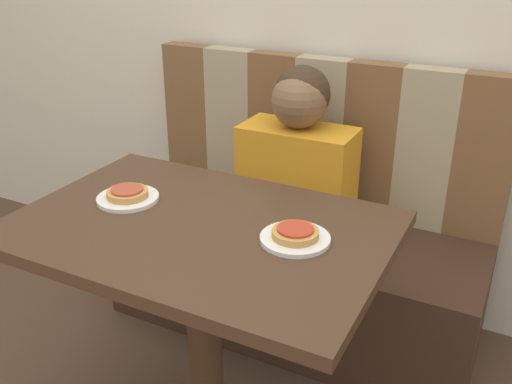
# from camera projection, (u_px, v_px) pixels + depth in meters

# --- Properties ---
(booth_seat) EXTENTS (1.40, 0.55, 0.44)m
(booth_seat) POSITION_uv_depth(u_px,v_px,m) (294.00, 276.00, 2.24)
(booth_seat) COLOR #382319
(booth_seat) RESTS_ON ground_plane
(booth_backrest) EXTENTS (1.40, 0.08, 0.59)m
(booth_backrest) POSITION_uv_depth(u_px,v_px,m) (321.00, 134.00, 2.21)
(booth_backrest) COLOR brown
(booth_backrest) RESTS_ON booth_seat
(dining_table) EXTENTS (0.98, 0.67, 0.75)m
(dining_table) POSITION_uv_depth(u_px,v_px,m) (201.00, 259.00, 1.53)
(dining_table) COLOR #422B1C
(dining_table) RESTS_ON ground_plane
(person) EXTENTS (0.40, 0.22, 0.60)m
(person) POSITION_uv_depth(u_px,v_px,m) (298.00, 154.00, 2.03)
(person) COLOR orange
(person) RESTS_ON booth_seat
(plate_left) EXTENTS (0.18, 0.18, 0.01)m
(plate_left) POSITION_uv_depth(u_px,v_px,m) (128.00, 198.00, 1.62)
(plate_left) COLOR white
(plate_left) RESTS_ON dining_table
(plate_right) EXTENTS (0.18, 0.18, 0.01)m
(plate_right) POSITION_uv_depth(u_px,v_px,m) (295.00, 239.00, 1.40)
(plate_right) COLOR white
(plate_right) RESTS_ON dining_table
(pizza_left) EXTENTS (0.12, 0.12, 0.02)m
(pizza_left) POSITION_uv_depth(u_px,v_px,m) (127.00, 193.00, 1.61)
(pizza_left) COLOR #C68E47
(pizza_left) RESTS_ON plate_left
(pizza_right) EXTENTS (0.12, 0.12, 0.02)m
(pizza_right) POSITION_uv_depth(u_px,v_px,m) (295.00, 233.00, 1.40)
(pizza_right) COLOR #C68E47
(pizza_right) RESTS_ON plate_right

